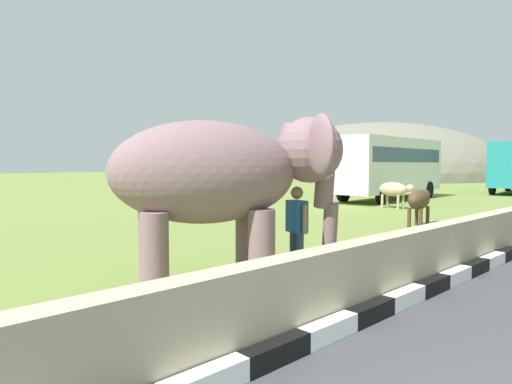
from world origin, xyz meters
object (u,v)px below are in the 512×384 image
(person_handler, at_px, (297,226))
(cow_mid, at_px, (394,190))
(cow_near, at_px, (419,200))
(elephant, at_px, (226,175))
(bus_white, at_px, (389,164))

(person_handler, bearing_deg, cow_mid, 21.91)
(cow_near, bearing_deg, cow_mid, 36.79)
(elephant, distance_m, cow_near, 9.25)
(elephant, xyz_separation_m, person_handler, (1.32, -0.41, -0.95))
(person_handler, relative_size, cow_near, 0.86)
(cow_mid, bearing_deg, cow_near, -143.21)
(person_handler, relative_size, cow_mid, 0.86)
(person_handler, height_order, cow_mid, person_handler)
(elephant, bearing_deg, cow_near, 6.68)
(elephant, height_order, person_handler, elephant)
(bus_white, distance_m, cow_near, 11.22)
(elephant, distance_m, cow_mid, 14.72)
(elephant, bearing_deg, cow_mid, 18.49)
(elephant, relative_size, cow_near, 2.06)
(bus_white, distance_m, cow_mid, 5.31)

